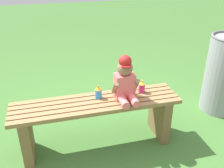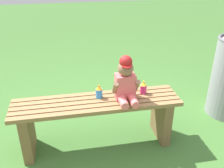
{
  "view_description": "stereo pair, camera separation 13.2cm",
  "coord_description": "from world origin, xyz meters",
  "px_view_note": "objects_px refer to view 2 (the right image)",
  "views": [
    {
      "loc": [
        -0.36,
        -1.89,
        1.63
      ],
      "look_at": [
        0.13,
        -0.05,
        0.65
      ],
      "focal_mm": 40.97,
      "sensor_mm": 36.0,
      "label": 1
    },
    {
      "loc": [
        -0.23,
        -1.92,
        1.63
      ],
      "look_at": [
        0.13,
        -0.05,
        0.65
      ],
      "focal_mm": 40.97,
      "sensor_mm": 36.0,
      "label": 2
    }
  ],
  "objects_px": {
    "park_bench": "(97,116)",
    "sippy_cup_right": "(143,88)",
    "child_figure": "(126,81)",
    "sippy_cup_left": "(99,92)"
  },
  "relations": [
    {
      "from": "park_bench",
      "to": "child_figure",
      "type": "xyz_separation_m",
      "value": [
        0.26,
        -0.01,
        0.34
      ]
    },
    {
      "from": "park_bench",
      "to": "child_figure",
      "type": "distance_m",
      "value": 0.43
    },
    {
      "from": "child_figure",
      "to": "sippy_cup_left",
      "type": "xyz_separation_m",
      "value": [
        -0.23,
        0.07,
        -0.12
      ]
    },
    {
      "from": "sippy_cup_right",
      "to": "child_figure",
      "type": "bearing_deg",
      "value": -159.35
    },
    {
      "from": "park_bench",
      "to": "sippy_cup_right",
      "type": "relative_size",
      "value": 11.97
    },
    {
      "from": "park_bench",
      "to": "sippy_cup_right",
      "type": "xyz_separation_m",
      "value": [
        0.44,
        0.06,
        0.22
      ]
    },
    {
      "from": "child_figure",
      "to": "park_bench",
      "type": "bearing_deg",
      "value": 177.33
    },
    {
      "from": "park_bench",
      "to": "sippy_cup_right",
      "type": "bearing_deg",
      "value": 7.47
    },
    {
      "from": "child_figure",
      "to": "sippy_cup_left",
      "type": "height_order",
      "value": "child_figure"
    },
    {
      "from": "park_bench",
      "to": "child_figure",
      "type": "bearing_deg",
      "value": -2.67
    }
  ]
}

